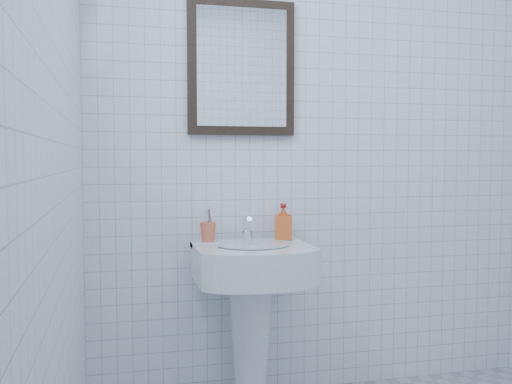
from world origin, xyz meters
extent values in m
cube|color=white|center=(0.00, 1.20, 1.25)|extent=(2.20, 0.02, 2.50)
cube|color=white|center=(-1.10, 0.00, 1.25)|extent=(0.02, 2.40, 2.50)
cone|color=white|center=(-0.39, 1.00, 0.31)|extent=(0.20, 0.20, 0.62)
cube|color=white|center=(-0.39, 0.96, 0.68)|extent=(0.50, 0.36, 0.15)
cube|color=white|center=(-0.39, 1.10, 0.75)|extent=(0.50, 0.09, 0.03)
cylinder|color=silver|center=(-0.39, 0.93, 0.76)|extent=(0.31, 0.31, 0.01)
cylinder|color=silver|center=(-0.39, 1.08, 0.78)|extent=(0.05, 0.05, 0.05)
cylinder|color=silver|center=(-0.39, 1.06, 0.84)|extent=(0.02, 0.09, 0.07)
cylinder|color=silver|center=(-0.39, 1.09, 0.82)|extent=(0.03, 0.05, 0.08)
imported|color=#E54516|center=(-0.21, 1.09, 0.84)|extent=(0.09, 0.09, 0.16)
cube|color=black|center=(-0.39, 1.18, 1.55)|extent=(0.50, 0.04, 0.62)
cube|color=white|center=(-0.39, 1.16, 1.55)|extent=(0.42, 0.00, 0.54)
camera|label=1|loc=(-0.96, -1.41, 1.13)|focal=40.00mm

